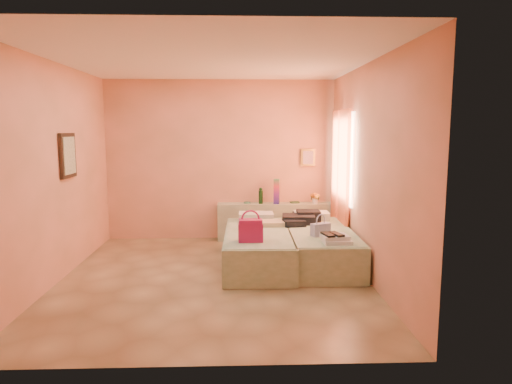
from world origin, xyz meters
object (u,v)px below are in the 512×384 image
water_bottle (261,196)px  flower_vase (315,197)px  magenta_handbag (251,230)px  headboard_ledge (276,221)px  towel_stack (337,239)px  green_book (295,202)px  bed_left (258,248)px  bed_right (320,247)px  blue_handbag (321,230)px

water_bottle → flower_vase: (0.95, -0.02, -0.02)m
magenta_handbag → headboard_ledge: bearing=75.2°
flower_vase → towel_stack: bearing=-92.0°
green_book → flower_vase: bearing=-20.6°
headboard_ledge → flower_vase: (0.68, -0.06, 0.44)m
bed_left → bed_right: bearing=3.4°
bed_left → magenta_handbag: magenta_handbag is taller
headboard_ledge → magenta_handbag: magenta_handbag is taller
headboard_ledge → bed_right: (0.52, -1.49, -0.08)m
water_bottle → towel_stack: bearing=-68.2°
magenta_handbag → towel_stack: size_ratio=0.90×
water_bottle → green_book: 0.62m
blue_handbag → towel_stack: (0.14, -0.40, -0.04)m
flower_vase → blue_handbag: (-0.21, -1.78, -0.18)m
bed_right → towel_stack: (0.08, -0.74, 0.30)m
bed_left → magenta_handbag: 0.72m
magenta_handbag → towel_stack: magenta_handbag is taller
bed_right → flower_vase: bearing=84.4°
blue_handbag → towel_stack: bearing=-95.6°
bed_right → magenta_handbag: magenta_handbag is taller
water_bottle → green_book: (0.60, 0.05, -0.12)m
headboard_ledge → bed_left: size_ratio=1.02×
water_bottle → flower_vase: 0.95m
headboard_ledge → water_bottle: size_ratio=7.67×
headboard_ledge → towel_stack: headboard_ledge is taller
blue_handbag → bed_left: bearing=135.5°
bed_right → towel_stack: bearing=-82.8°
green_book → magenta_handbag: bearing=-119.8°
green_book → headboard_ledge: bearing=173.8°
bed_right → water_bottle: (-0.79, 1.45, 0.53)m
flower_vase → towel_stack: (-0.07, -2.17, -0.21)m
headboard_ledge → towel_stack: 2.33m
bed_right → magenta_handbag: size_ratio=6.32×
water_bottle → towel_stack: size_ratio=0.76×
headboard_ledge → water_bottle: 0.53m
headboard_ledge → bed_right: size_ratio=1.02×
bed_right → green_book: 1.57m
green_book → towel_stack: 2.27m
green_book → towel_stack: green_book is taller
magenta_handbag → blue_handbag: 1.01m
headboard_ledge → bed_left: bearing=-103.7°
bed_right → blue_handbag: 0.48m
bed_right → magenta_handbag: 1.26m
blue_handbag → headboard_ledge: bearing=79.5°
blue_handbag → water_bottle: bearing=87.5°
flower_vase → water_bottle: bearing=178.7°
green_book → flower_vase: 0.37m
towel_stack → bed_right: bearing=96.5°
towel_stack → water_bottle: bearing=111.8°
headboard_ledge → blue_handbag: (0.47, -1.84, 0.26)m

